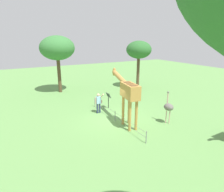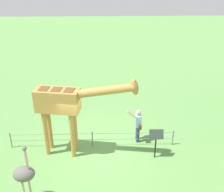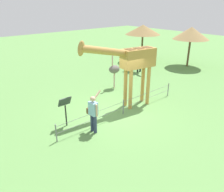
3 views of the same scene
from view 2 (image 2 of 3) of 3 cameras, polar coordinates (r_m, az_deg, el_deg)
ground_plane at (r=12.15m, az=-4.05°, el=-10.78°), size 60.00×60.00×0.00m
giraffe at (r=10.78m, az=-9.37°, el=-1.58°), size 4.02×1.13×3.55m
visitor at (r=12.13m, az=5.38°, el=-5.69°), size 0.66×0.58×1.67m
ostrich at (r=9.60m, az=-17.69°, el=-15.11°), size 0.70×0.56×2.25m
info_sign at (r=11.23m, az=9.11°, el=-8.60°), size 0.56×0.21×1.32m
wire_fence at (r=12.06m, az=-4.08°, el=-8.71°), size 7.05×0.05×0.75m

